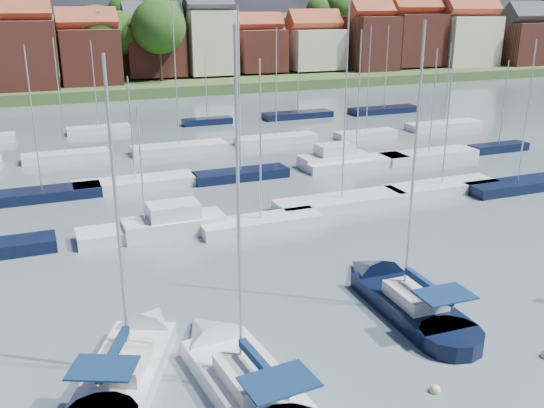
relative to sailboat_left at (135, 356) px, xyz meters
name	(u,v)px	position (x,y,z in m)	size (l,w,h in m)	color
ground	(181,161)	(10.66, 35.10, -0.36)	(260.00, 260.00, 0.00)	#43525B
sailboat_left	(135,356)	(0.00, 0.00, 0.00)	(7.19, 11.09, 14.83)	silver
sailboat_centre	(233,368)	(3.80, -2.50, 0.00)	(4.14, 12.01, 15.99)	silver
sailboat_navy	(395,294)	(14.16, 0.82, 0.00)	(3.34, 11.55, 15.89)	black
buoy_d	(435,392)	(11.22, -6.81, -0.36)	(0.46, 0.46, 0.46)	beige
buoy_e	(390,289)	(14.70, 2.11, -0.36)	(0.53, 0.53, 0.53)	beige
marina_field	(212,166)	(12.56, 30.25, 0.07)	(79.62, 41.41, 15.93)	silver
far_shore_town	(95,50)	(12.89, 127.77, 4.25)	(212.46, 90.00, 22.27)	#3D572B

